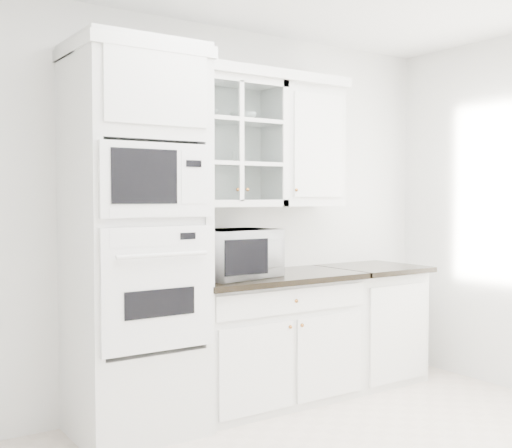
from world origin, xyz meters
TOP-DOWN VIEW (x-y plane):
  - room_shell at (0.00, 0.43)m, footprint 4.00×3.50m
  - oven_column at (-0.75, 1.42)m, footprint 0.76×0.68m
  - base_cabinet_run at (0.28, 1.45)m, footprint 1.32×0.67m
  - extra_base_cabinet at (1.28, 1.45)m, footprint 0.72×0.67m
  - upper_cabinet_glass at (0.03, 1.58)m, footprint 0.80×0.33m
  - upper_cabinet_solid at (0.71, 1.58)m, footprint 0.55×0.33m
  - crown_molding at (-0.07, 1.56)m, footprint 2.14×0.38m
  - countertop_microwave at (-0.02, 1.44)m, footprint 0.64×0.57m
  - bowl_a at (-0.18, 1.59)m, footprint 0.26×0.26m
  - bowl_b at (0.15, 1.57)m, footprint 0.23×0.23m
  - cup_a at (-0.16, 1.59)m, footprint 0.14×0.14m
  - cup_b at (0.10, 1.58)m, footprint 0.10×0.10m

SIDE VIEW (x-z plane):
  - base_cabinet_run at x=0.28m, z-range 0.00..0.92m
  - extra_base_cabinet at x=1.28m, z-range 0.00..0.92m
  - countertop_microwave at x=-0.02m, z-range 0.92..1.25m
  - oven_column at x=-0.75m, z-range 0.00..2.40m
  - cup_b at x=0.10m, z-range 1.71..1.79m
  - cup_a at x=-0.16m, z-range 1.71..1.81m
  - room_shell at x=0.00m, z-range 0.43..3.13m
  - upper_cabinet_glass at x=0.03m, z-range 1.40..2.30m
  - upper_cabinet_solid at x=0.71m, z-range 1.40..2.30m
  - bowl_a at x=-0.18m, z-range 2.01..2.06m
  - bowl_b at x=0.15m, z-range 2.01..2.07m
  - crown_molding at x=-0.07m, z-range 2.30..2.37m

